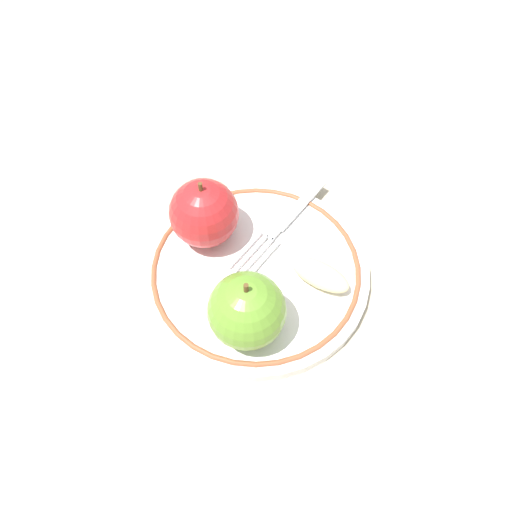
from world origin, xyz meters
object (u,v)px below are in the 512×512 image
(plate, at_px, (256,270))
(fork, at_px, (285,222))
(apple_red_whole, at_px, (247,311))
(apple_second_whole, at_px, (204,213))
(apple_slice_front, at_px, (320,275))

(plate, relative_size, fork, 1.47)
(plate, bearing_deg, apple_red_whole, 27.06)
(plate, distance_m, apple_red_whole, 0.09)
(fork, bearing_deg, apple_second_whole, -42.63)
(apple_red_whole, relative_size, apple_slice_front, 1.27)
(apple_second_whole, bearing_deg, apple_slice_front, 97.48)
(plate, height_order, apple_second_whole, apple_second_whole)
(apple_slice_front, bearing_deg, apple_red_whole, 68.74)
(apple_slice_front, bearing_deg, plate, 17.63)
(apple_second_whole, xyz_separation_m, fork, (-0.06, 0.06, -0.04))
(plate, xyz_separation_m, apple_red_whole, (0.07, 0.03, 0.05))
(fork, bearing_deg, plate, 8.04)
(apple_red_whole, relative_size, fork, 0.50)
(apple_second_whole, height_order, fork, apple_second_whole)
(apple_red_whole, height_order, apple_second_whole, same)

